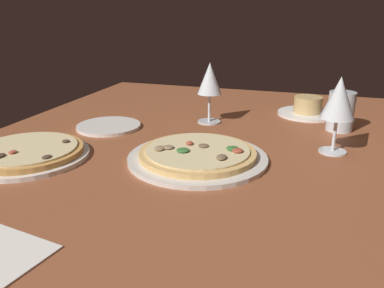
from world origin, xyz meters
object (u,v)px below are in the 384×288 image
Objects in this scene: wine_glass_near at (339,100)px; side_plate at (109,126)px; pizza_main at (198,155)px; pizza_side at (27,153)px; ramekin_on_saucer at (308,108)px; water_glass at (340,114)px; wine_glass_far at (210,81)px.

side_plate is (-1.38, -58.85, -11.81)cm from wine_glass_near.
wine_glass_near is (-14.32, 28.29, 11.08)cm from pizza_main.
pizza_side is 1.52× the size of ramekin_on_saucer.
ramekin_on_saucer is 16.66cm from water_glass.
wine_glass_far is at bearing -114.11° from wine_glass_near.
wine_glass_near is at bearing 12.31° from ramekin_on_saucer.
water_glass is at bearing 95.18° from wine_glass_far.
pizza_main is 33.59cm from wine_glass_near.
pizza_main is at bearing 105.78° from pizza_side.
wine_glass_near is at bearing 65.89° from wine_glass_far.
wine_glass_near is at bearing 116.84° from pizza_main.
ramekin_on_saucer is at bearing 122.62° from wine_glass_far.
wine_glass_near reaches higher than side_plate.
wine_glass_near is (15.12, 33.78, 0.21)cm from wine_glass_far.
pizza_main is at bearing -63.16° from wine_glass_near.
water_glass reaches higher than ramekin_on_saucer.
pizza_main is 38.01cm from pizza_side.
pizza_main is 1.75× the size of side_plate.
ramekin_on_saucer is (-46.56, 21.26, 0.89)cm from pizza_main.
pizza_main is 1.78× the size of wine_glass_far.
ramekin_on_saucer is 60.34cm from side_plate.
pizza_side is 70.27cm from wine_glass_near.
pizza_main is 1.13× the size of pizza_side.
wine_glass_near reaches higher than pizza_side.
ramekin_on_saucer reaches higher than side_plate.
pizza_side is at bearing -69.19° from wine_glass_near.
wine_glass_near is (32.24, 7.03, 10.19)cm from ramekin_on_saucer.
wine_glass_far reaches higher than side_plate.
pizza_main is at bearing -24.54° from ramekin_on_saucer.
pizza_side is 1.55× the size of side_plate.
wine_glass_near is (-24.65, 64.87, 11.04)cm from pizza_side.
wine_glass_far is at bearing -57.38° from ramekin_on_saucer.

